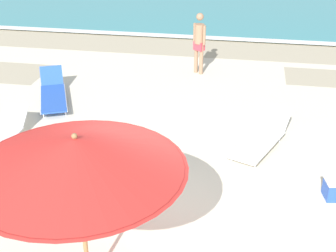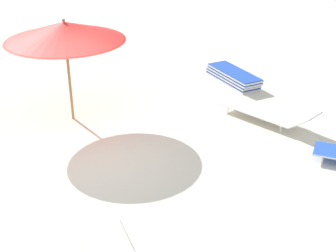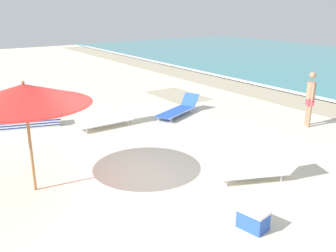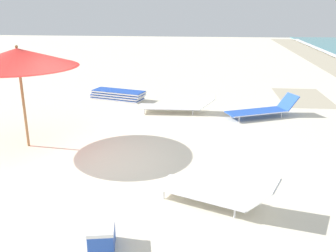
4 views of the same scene
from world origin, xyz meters
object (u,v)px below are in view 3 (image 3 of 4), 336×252
at_px(sun_lounger_beside_umbrella, 259,169).
at_px(sun_lounger_near_water_right, 111,120).
at_px(cooler_box, 253,219).
at_px(sun_lounger_under_umbrella, 178,109).
at_px(beach_umbrella, 24,95).
at_px(beachgoer_wading_adult, 310,96).
at_px(lounger_stack, 31,122).

xyz_separation_m(sun_lounger_beside_umbrella, sun_lounger_near_water_right, (-5.38, -1.07, -0.01)).
height_order(sun_lounger_beside_umbrella, cooler_box, sun_lounger_beside_umbrella).
bearing_deg(sun_lounger_under_umbrella, cooler_box, -49.22).
height_order(beach_umbrella, beachgoer_wading_adult, beach_umbrella).
bearing_deg(beach_umbrella, sun_lounger_beside_umbrella, 62.36).
xyz_separation_m(lounger_stack, beachgoer_wading_adult, (4.98, 7.41, 0.84)).
relative_size(beach_umbrella, lounger_stack, 1.30).
xyz_separation_m(sun_lounger_beside_umbrella, cooler_box, (1.33, -1.59, -0.03)).
height_order(lounger_stack, sun_lounger_near_water_right, sun_lounger_near_water_right).
height_order(beach_umbrella, cooler_box, beach_umbrella).
bearing_deg(lounger_stack, cooler_box, 28.08).
relative_size(sun_lounger_beside_umbrella, sun_lounger_near_water_right, 0.90).
distance_m(beachgoer_wading_adult, cooler_box, 6.63).
height_order(sun_lounger_beside_umbrella, beachgoer_wading_adult, beachgoer_wading_adult).
bearing_deg(cooler_box, sun_lounger_under_umbrella, -35.65).
height_order(sun_lounger_under_umbrella, sun_lounger_beside_umbrella, sun_lounger_under_umbrella).
bearing_deg(beachgoer_wading_adult, cooler_box, -25.80).
bearing_deg(cooler_box, beach_umbrella, 26.91).
bearing_deg(sun_lounger_beside_umbrella, beachgoer_wading_adult, 136.08).
height_order(beach_umbrella, sun_lounger_under_umbrella, beach_umbrella).
bearing_deg(beachgoer_wading_adult, sun_lounger_under_umbrella, -105.73).
bearing_deg(beach_umbrella, lounger_stack, 166.28).
relative_size(lounger_stack, beachgoer_wading_adult, 1.14).
height_order(lounger_stack, sun_lounger_beside_umbrella, sun_lounger_beside_umbrella).
height_order(sun_lounger_under_umbrella, beachgoer_wading_adult, beachgoer_wading_adult).
bearing_deg(sun_lounger_beside_umbrella, sun_lounger_near_water_right, -146.16).
distance_m(beach_umbrella, lounger_stack, 5.03).
relative_size(lounger_stack, cooler_box, 3.62).
height_order(lounger_stack, cooler_box, cooler_box).
xyz_separation_m(beach_umbrella, sun_lounger_under_umbrella, (-2.93, 5.81, -1.84)).
height_order(sun_lounger_under_umbrella, sun_lounger_near_water_right, sun_lounger_under_umbrella).
relative_size(sun_lounger_near_water_right, cooler_box, 4.18).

